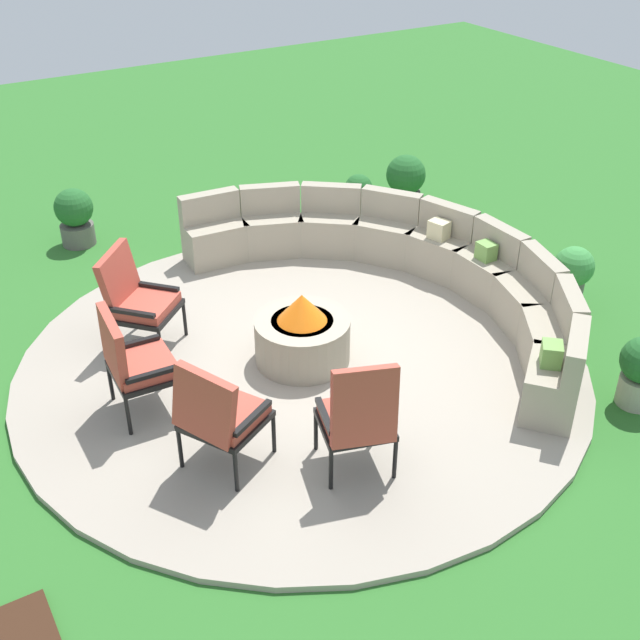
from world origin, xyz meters
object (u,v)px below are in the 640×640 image
at_px(lounge_chair_back_left, 218,413).
at_px(potted_plant_0, 406,180).
at_px(lounge_chair_front_left, 136,297).
at_px(fire_pit, 302,335).
at_px(potted_plant_3, 573,272).
at_px(lounge_chair_front_right, 133,360).
at_px(lounge_chair_back_right, 359,416).
at_px(potted_plant_1, 75,216).
at_px(curved_stone_bench, 409,268).
at_px(potted_plant_2, 358,193).

xyz_separation_m(lounge_chair_back_left, potted_plant_0, (-3.62, 4.48, -0.20)).
bearing_deg(potted_plant_0, lounge_chair_front_left, -70.70).
xyz_separation_m(fire_pit, potted_plant_3, (0.49, 3.13, 0.05)).
relative_size(lounge_chair_front_left, lounge_chair_front_right, 1.01).
height_order(lounge_chair_back_right, potted_plant_3, lounge_chair_back_right).
xyz_separation_m(fire_pit, lounge_chair_back_left, (0.99, -1.33, 0.25)).
distance_m(lounge_chair_front_right, potted_plant_1, 3.80).
bearing_deg(lounge_chair_back_left, potted_plant_1, 148.55).
height_order(lounge_chair_front_left, lounge_chair_back_right, lounge_chair_back_right).
bearing_deg(potted_plant_1, lounge_chair_front_left, -3.19).
distance_m(potted_plant_0, potted_plant_1, 4.42).
xyz_separation_m(potted_plant_0, potted_plant_3, (3.11, -0.02, -0.00)).
xyz_separation_m(lounge_chair_back_right, potted_plant_3, (-1.12, 3.54, -0.23)).
bearing_deg(lounge_chair_front_left, lounge_chair_front_right, 26.31).
bearing_deg(lounge_chair_front_left, lounge_chair_back_left, 45.40).
height_order(potted_plant_1, potted_plant_3, potted_plant_1).
height_order(potted_plant_0, potted_plant_1, potted_plant_0).
height_order(curved_stone_bench, lounge_chair_back_left, lounge_chair_back_left).
distance_m(lounge_chair_front_right, potted_plant_3, 4.83).
xyz_separation_m(curved_stone_bench, lounge_chair_front_right, (0.48, -3.32, 0.22)).
distance_m(lounge_chair_front_left, lounge_chair_back_right, 2.82).
distance_m(fire_pit, potted_plant_2, 3.65).
bearing_deg(potted_plant_0, fire_pit, -50.19).
bearing_deg(lounge_chair_back_left, lounge_chair_front_left, 149.33).
height_order(fire_pit, curved_stone_bench, curved_stone_bench).
bearing_deg(lounge_chair_front_right, potted_plant_3, 86.58).
bearing_deg(lounge_chair_back_right, potted_plant_1, 114.10).
height_order(lounge_chair_front_right, potted_plant_1, lounge_chair_front_right).
xyz_separation_m(fire_pit, lounge_chair_front_right, (-0.04, -1.66, 0.26)).
distance_m(lounge_chair_front_left, potted_plant_1, 2.73).
bearing_deg(lounge_chair_back_left, potted_plant_2, 105.75).
relative_size(lounge_chair_back_right, potted_plant_2, 1.88).
bearing_deg(curved_stone_bench, lounge_chair_back_left, -63.11).
bearing_deg(lounge_chair_back_right, lounge_chair_front_right, 143.77).
distance_m(lounge_chair_front_left, potted_plant_3, 4.67).
height_order(lounge_chair_back_left, lounge_chair_back_right, lounge_chair_back_right).
bearing_deg(potted_plant_2, lounge_chair_back_left, -45.40).
xyz_separation_m(curved_stone_bench, lounge_chair_back_right, (2.13, -2.07, 0.23)).
distance_m(lounge_chair_front_left, potted_plant_0, 4.68).
height_order(lounge_chair_front_left, potted_plant_1, lounge_chair_front_left).
height_order(lounge_chair_front_right, potted_plant_2, lounge_chair_front_right).
xyz_separation_m(lounge_chair_back_left, potted_plant_3, (-0.50, 4.46, -0.20)).
relative_size(curved_stone_bench, lounge_chair_back_left, 4.64).
relative_size(fire_pit, curved_stone_bench, 0.19).
height_order(fire_pit, lounge_chair_front_right, lounge_chair_front_right).
relative_size(potted_plant_2, potted_plant_3, 0.84).
xyz_separation_m(lounge_chair_front_left, lounge_chair_front_right, (1.03, -0.40, 0.00)).
distance_m(fire_pit, lounge_chair_front_right, 1.68).
distance_m(lounge_chair_back_right, potted_plant_2, 5.19).
height_order(fire_pit, potted_plant_0, fire_pit).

